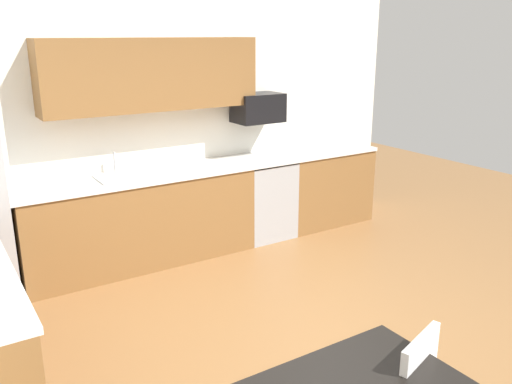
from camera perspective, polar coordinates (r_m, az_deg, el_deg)
The scene contains 10 objects.
ground_plane at distance 4.24m, azimuth 7.62°, elevation -16.43°, with size 12.00×12.00×0.00m, color olive.
wall_back at distance 5.90m, azimuth -8.74°, elevation 7.13°, with size 5.80×0.10×2.70m, color white.
cabinet_run_back at distance 5.60m, azimuth -12.15°, elevation -3.09°, with size 2.37×0.60×0.90m, color brown.
cabinet_run_back_right at distance 6.74m, azimuth 7.02°, elevation 0.53°, with size 1.18×0.60×0.90m, color brown.
countertop_back at distance 5.67m, azimuth -7.10°, elevation 2.38°, with size 4.80×0.64×0.04m, color silver.
upper_cabinets_back at distance 5.52m, azimuth -10.94°, elevation 12.14°, with size 2.20×0.34×0.70m, color brown.
oven_range at distance 6.23m, azimuth 0.69°, elevation -0.64°, with size 0.60×0.60×0.91m.
microwave at distance 6.09m, azimuth 0.20°, elevation 8.91°, with size 0.54×0.36×0.32m, color black.
sink_basin at distance 5.42m, azimuth -14.01°, elevation 0.90°, with size 0.48×0.40×0.14m, color #A5A8AD.
sink_faucet at distance 5.55m, azimuth -14.73°, elevation 2.91°, with size 0.02×0.02×0.24m, color #B2B5BA.
Camera 1 is at (-2.35, -2.67, 2.30)m, focal length 37.74 mm.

